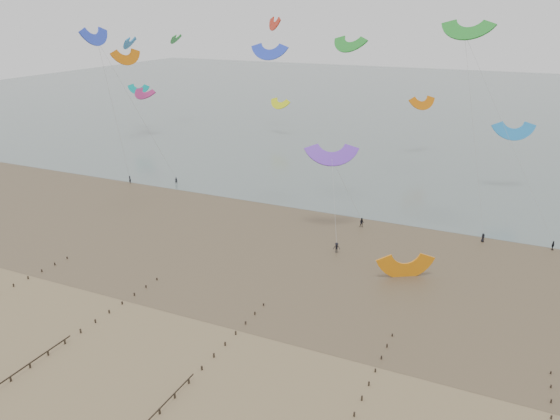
{
  "coord_description": "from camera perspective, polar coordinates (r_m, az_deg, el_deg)",
  "views": [
    {
      "loc": [
        33.75,
        -47.12,
        38.47
      ],
      "look_at": [
        -0.87,
        28.0,
        8.0
      ],
      "focal_mm": 35.0,
      "sensor_mm": 36.0,
      "label": 1
    }
  ],
  "objects": [
    {
      "name": "kitesurfer_lead",
      "position": [
        133.08,
        -15.41,
        3.09
      ],
      "size": [
        0.79,
        0.66,
        1.85
      ],
      "primitive_type": "imported",
      "rotation": [
        0.0,
        0.0,
        2.76
      ],
      "color": "black",
      "rests_on": "ground"
    },
    {
      "name": "grounded_kite",
      "position": [
        86.3,
        12.88,
        -6.8
      ],
      "size": [
        9.48,
        8.92,
        4.14
      ],
      "primitive_type": null,
      "rotation": [
        1.54,
        0.0,
        0.54
      ],
      "color": "orange",
      "rests_on": "ground"
    },
    {
      "name": "sea_and_shore",
      "position": [
        97.75,
        -0.14,
        -2.95
      ],
      "size": [
        500.0,
        665.0,
        0.03
      ],
      "color": "#475654",
      "rests_on": "ground"
    },
    {
      "name": "kitesurfers",
      "position": [
        100.32,
        20.25,
        -3.11
      ],
      "size": [
        108.7,
        22.04,
        1.81
      ],
      "color": "black",
      "rests_on": "ground"
    },
    {
      "name": "ground",
      "position": [
        69.56,
        -9.3,
        -13.66
      ],
      "size": [
        500.0,
        500.0,
        0.0
      ],
      "primitive_type": "plane",
      "color": "brown",
      "rests_on": "ground"
    },
    {
      "name": "kites_airborne",
      "position": [
        141.55,
        6.12,
        13.73
      ],
      "size": [
        261.27,
        108.27,
        40.98
      ],
      "color": "#D52C67",
      "rests_on": "ground"
    }
  ]
}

